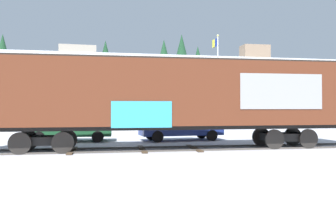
{
  "coord_description": "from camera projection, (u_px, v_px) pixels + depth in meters",
  "views": [
    {
      "loc": [
        -2.67,
        -15.79,
        1.94
      ],
      "look_at": [
        0.98,
        2.36,
        2.27
      ],
      "focal_mm": 37.56,
      "sensor_mm": 36.0,
      "label": 1
    }
  ],
  "objects": [
    {
      "name": "parked_car_green",
      "position": [
        70.0,
        126.0,
        19.9
      ],
      "size": [
        4.64,
        2.18,
        1.69
      ],
      "color": "#1E5933",
      "rests_on": "ground_plane"
    },
    {
      "name": "ground_plane",
      "position": [
        157.0,
        150.0,
        15.97
      ],
      "size": [
        260.0,
        260.0,
        0.0
      ],
      "primitive_type": "plane",
      "color": "#B2B5BC"
    },
    {
      "name": "track",
      "position": [
        180.0,
        148.0,
        16.17
      ],
      "size": [
        60.02,
        3.74,
        0.08
      ],
      "color": "#4C4742",
      "rests_on": "ground_plane"
    },
    {
      "name": "freight_car",
      "position": [
        171.0,
        95.0,
        16.14
      ],
      "size": [
        17.68,
        3.31,
        4.24
      ],
      "color": "#5B2B19",
      "rests_on": "ground_plane"
    },
    {
      "name": "hillside",
      "position": [
        110.0,
        91.0,
        75.19
      ],
      "size": [
        134.37,
        38.63,
        15.19
      ],
      "color": "silver",
      "rests_on": "ground_plane"
    },
    {
      "name": "flagpole",
      "position": [
        217.0,
        71.0,
        31.4
      ],
      "size": [
        0.19,
        1.34,
        8.41
      ],
      "color": "silver",
      "rests_on": "ground_plane"
    },
    {
      "name": "parked_car_blue",
      "position": [
        179.0,
        127.0,
        20.56
      ],
      "size": [
        4.87,
        2.14,
        1.52
      ],
      "color": "navy",
      "rests_on": "ground_plane"
    }
  ]
}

